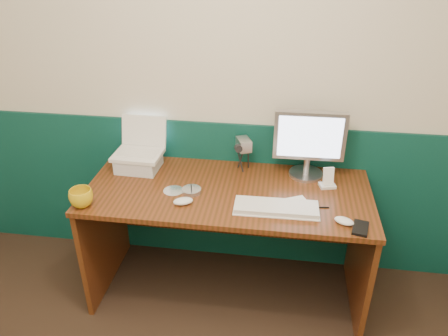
% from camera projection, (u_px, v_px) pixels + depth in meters
% --- Properties ---
extents(back_wall, '(3.50, 0.04, 2.50)m').
position_uv_depth(back_wall, '(219.00, 83.00, 2.55)').
color(back_wall, beige).
rests_on(back_wall, ground).
extents(wainscot, '(3.48, 0.02, 1.00)m').
position_uv_depth(wainscot, '(220.00, 193.00, 2.90)').
color(wainscot, '#083636').
rests_on(wainscot, ground).
extents(desk, '(1.60, 0.70, 0.75)m').
position_uv_depth(desk, '(228.00, 243.00, 2.63)').
color(desk, '#3E220B').
rests_on(desk, ground).
extents(laptop_riser, '(0.25, 0.22, 0.08)m').
position_uv_depth(laptop_riser, '(139.00, 163.00, 2.65)').
color(laptop_riser, silver).
rests_on(laptop_riser, desk).
extents(laptop, '(0.29, 0.23, 0.24)m').
position_uv_depth(laptop, '(136.00, 139.00, 2.57)').
color(laptop, white).
rests_on(laptop, laptop_riser).
extents(monitor, '(0.41, 0.12, 0.40)m').
position_uv_depth(monitor, '(309.00, 144.00, 2.50)').
color(monitor, '#B2B1B6').
rests_on(monitor, desk).
extents(keyboard, '(0.44, 0.15, 0.03)m').
position_uv_depth(keyboard, '(276.00, 208.00, 2.27)').
color(keyboard, white).
rests_on(keyboard, desk).
extents(mouse_right, '(0.11, 0.09, 0.03)m').
position_uv_depth(mouse_right, '(344.00, 221.00, 2.16)').
color(mouse_right, white).
rests_on(mouse_right, desk).
extents(mouse_left, '(0.12, 0.10, 0.04)m').
position_uv_depth(mouse_left, '(183.00, 201.00, 2.32)').
color(mouse_left, silver).
rests_on(mouse_left, desk).
extents(mug, '(0.14, 0.14, 0.10)m').
position_uv_depth(mug, '(81.00, 198.00, 2.29)').
color(mug, gold).
rests_on(mug, desk).
extents(camcorder, '(0.14, 0.17, 0.21)m').
position_uv_depth(camcorder, '(243.00, 153.00, 2.62)').
color(camcorder, '#ABACB0').
rests_on(camcorder, desk).
extents(cd_spindle, '(0.11, 0.11, 0.02)m').
position_uv_depth(cd_spindle, '(191.00, 191.00, 2.42)').
color(cd_spindle, silver).
rests_on(cd_spindle, desk).
extents(cd_loose_a, '(0.11, 0.11, 0.00)m').
position_uv_depth(cd_loose_a, '(174.00, 191.00, 2.44)').
color(cd_loose_a, silver).
rests_on(cd_loose_a, desk).
extents(pen, '(0.14, 0.02, 0.01)m').
position_uv_depth(pen, '(316.00, 207.00, 2.29)').
color(pen, black).
rests_on(pen, desk).
extents(papers, '(0.19, 0.16, 0.00)m').
position_uv_depth(papers, '(294.00, 203.00, 2.33)').
color(papers, white).
rests_on(papers, desk).
extents(dock, '(0.10, 0.09, 0.02)m').
position_uv_depth(dock, '(327.00, 185.00, 2.48)').
color(dock, silver).
rests_on(dock, desk).
extents(music_player, '(0.07, 0.04, 0.10)m').
position_uv_depth(music_player, '(328.00, 176.00, 2.45)').
color(music_player, white).
rests_on(music_player, dock).
extents(pda, '(0.10, 0.14, 0.01)m').
position_uv_depth(pda, '(360.00, 228.00, 2.12)').
color(pda, black).
rests_on(pda, desk).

